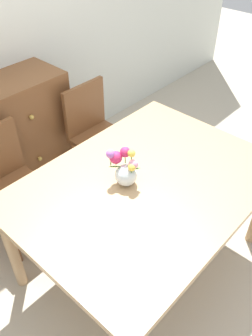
# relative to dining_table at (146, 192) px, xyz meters

# --- Properties ---
(ground_plane) EXTENTS (12.00, 12.00, 0.00)m
(ground_plane) POSITION_rel_dining_table_xyz_m (0.00, 0.00, -0.69)
(ground_plane) COLOR #B7AD99
(dining_table) EXTENTS (1.57, 1.15, 0.77)m
(dining_table) POSITION_rel_dining_table_xyz_m (0.00, 0.00, 0.00)
(dining_table) COLOR tan
(dining_table) RESTS_ON ground_plane
(chair_left) EXTENTS (0.42, 0.42, 0.90)m
(chair_left) POSITION_rel_dining_table_xyz_m (-0.43, 0.92, -0.17)
(chair_left) COLOR brown
(chair_left) RESTS_ON ground_plane
(chair_right) EXTENTS (0.42, 0.42, 0.90)m
(chair_right) POSITION_rel_dining_table_xyz_m (0.43, 0.92, -0.17)
(chair_right) COLOR brown
(chair_right) RESTS_ON ground_plane
(flower_vase) EXTENTS (0.14, 0.19, 0.24)m
(flower_vase) POSITION_rel_dining_table_xyz_m (-0.09, 0.09, 0.19)
(flower_vase) COLOR silver
(flower_vase) RESTS_ON dining_table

